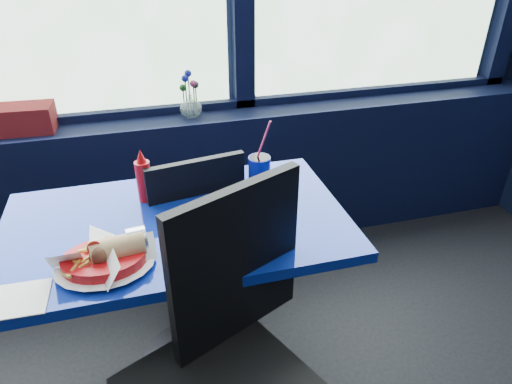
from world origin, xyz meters
name	(u,v)px	position (x,y,z in m)	size (l,w,h in m)	color
window_sill	(107,195)	(0.00, 2.87, 0.40)	(5.00, 0.26, 0.80)	black
near_table	(181,261)	(0.30, 2.00, 0.57)	(1.20, 0.70, 0.75)	black
chair_near_front	(229,344)	(0.38, 1.54, 0.60)	(0.63, 0.63, 1.05)	black
chair_near_back	(201,227)	(0.42, 2.28, 0.51)	(0.46, 0.47, 0.90)	black
flower_vase	(191,103)	(0.48, 2.85, 0.87)	(0.14, 0.15, 0.24)	silver
food_basket	(106,258)	(0.07, 1.80, 0.78)	(0.32, 0.32, 0.10)	#B30B0F
ketchup_bottle	(144,178)	(0.21, 2.17, 0.84)	(0.06, 0.06, 0.21)	#B30B0F
soda_cup	(259,172)	(0.64, 2.14, 0.82)	(0.09, 0.09, 0.29)	navy
napkin	(22,299)	(-0.16, 1.72, 0.75)	(0.14, 0.14, 0.00)	white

